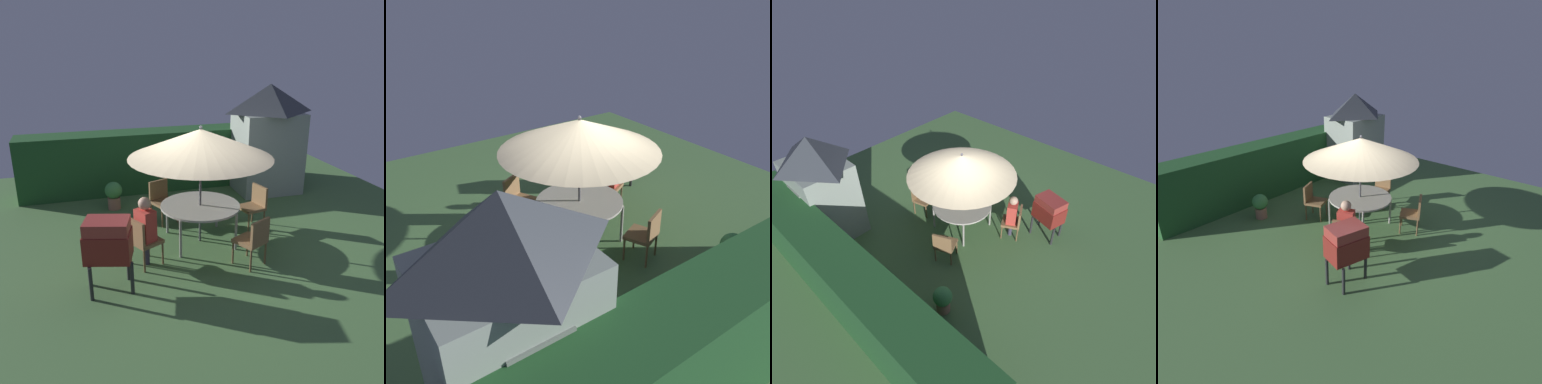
% 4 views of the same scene
% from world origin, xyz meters
% --- Properties ---
extents(ground_plane, '(11.00, 11.00, 0.00)m').
position_xyz_m(ground_plane, '(0.00, 0.00, 0.00)').
color(ground_plane, '#47703D').
extents(hedge_backdrop, '(7.45, 0.87, 1.55)m').
position_xyz_m(hedge_backdrop, '(0.00, 3.50, 0.78)').
color(hedge_backdrop, '#1E4C23').
rests_on(hedge_backdrop, ground).
extents(garden_shed, '(1.69, 1.34, 2.74)m').
position_xyz_m(garden_shed, '(2.44, 2.53, 1.40)').
color(garden_shed, gray).
rests_on(garden_shed, ground).
extents(patio_table, '(1.52, 1.52, 0.76)m').
position_xyz_m(patio_table, '(-0.11, 0.15, 0.72)').
color(patio_table, '#B2ADA3').
rests_on(patio_table, ground).
extents(patio_umbrella, '(2.68, 2.68, 2.29)m').
position_xyz_m(patio_umbrella, '(-0.11, 0.15, 1.96)').
color(patio_umbrella, '#4C4C51').
rests_on(patio_umbrella, ground).
extents(bbq_grill, '(0.81, 0.67, 1.20)m').
position_xyz_m(bbq_grill, '(-1.96, -1.07, 0.85)').
color(bbq_grill, maroon).
rests_on(bbq_grill, ground).
extents(chair_near_shed, '(0.62, 0.62, 0.90)m').
position_xyz_m(chair_near_shed, '(-1.35, -0.49, 0.52)').
color(chair_near_shed, olive).
rests_on(chair_near_shed, ground).
extents(chair_far_side, '(0.62, 0.62, 0.90)m').
position_xyz_m(chair_far_side, '(0.49, -1.02, 0.52)').
color(chair_far_side, olive).
rests_on(chair_far_side, ground).
extents(chair_toward_hedge, '(0.56, 0.56, 0.90)m').
position_xyz_m(chair_toward_hedge, '(1.18, 0.46, 0.52)').
color(chair_toward_hedge, olive).
rests_on(chair_toward_hedge, ground).
extents(chair_toward_house, '(0.61, 0.61, 0.90)m').
position_xyz_m(chair_toward_house, '(-0.61, 1.31, 0.52)').
color(chair_toward_house, olive).
rests_on(chair_toward_house, ground).
extents(potted_plant_by_shed, '(0.40, 0.40, 0.65)m').
position_xyz_m(potted_plant_by_shed, '(-1.54, 2.31, 0.37)').
color(potted_plant_by_shed, '#936651').
rests_on(potted_plant_by_shed, ground).
extents(person_in_red, '(0.37, 0.41, 1.26)m').
position_xyz_m(person_in_red, '(-1.28, -0.45, 0.78)').
color(person_in_red, '#CC3D33').
rests_on(person_in_red, ground).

